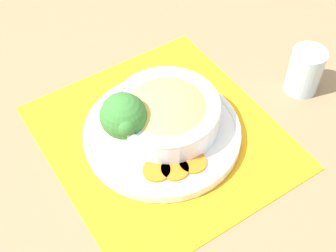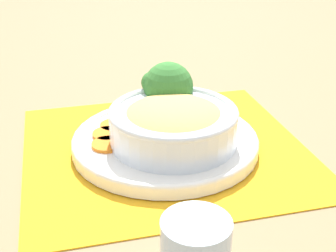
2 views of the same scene
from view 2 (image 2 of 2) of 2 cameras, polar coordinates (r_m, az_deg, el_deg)
ground_plane at (r=0.72m, az=-0.34°, el=-2.87°), size 4.00×4.00×0.00m
placemat at (r=0.72m, az=-0.34°, el=-2.73°), size 0.44×0.41×0.00m
plate at (r=0.72m, az=-0.35°, el=-1.80°), size 0.28×0.28×0.02m
bowl at (r=0.69m, az=0.65°, el=0.45°), size 0.19×0.19×0.06m
broccoli_floret at (r=0.75m, az=-0.01°, el=4.82°), size 0.08×0.08×0.10m
carrot_slice_near at (r=0.75m, az=-6.50°, el=0.05°), size 0.05×0.05×0.01m
carrot_slice_middle at (r=0.72m, az=-7.36°, el=-1.00°), size 0.05×0.05×0.01m
carrot_slice_far at (r=0.70m, az=-7.42°, el=-2.15°), size 0.05×0.05×0.01m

